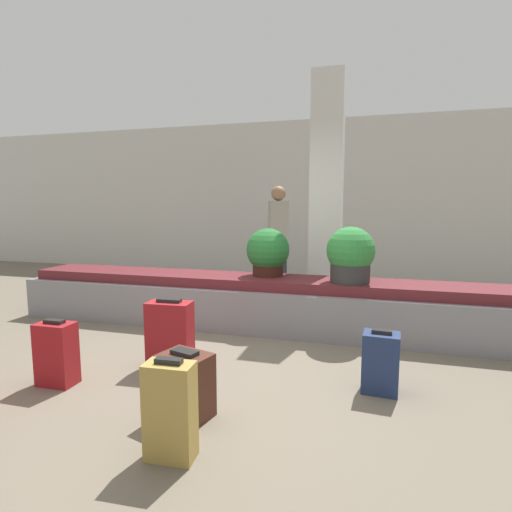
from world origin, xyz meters
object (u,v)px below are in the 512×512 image
traveler_0 (278,227)px  potted_plant_1 (350,255)px  potted_plant_0 (268,253)px  suitcase_4 (56,354)px  suitcase_0 (185,385)px  suitcase_2 (170,335)px  suitcase_1 (170,411)px  pillar (327,196)px  suitcase_3 (381,362)px

traveler_0 → potted_plant_1: bearing=-89.5°
potted_plant_0 → potted_plant_1: potted_plant_1 is taller
potted_plant_0 → traveler_0: traveler_0 is taller
suitcase_4 → traveler_0: size_ratio=0.31×
suitcase_0 → suitcase_2: suitcase_2 is taller
suitcase_1 → suitcase_4: 1.50m
suitcase_2 → suitcase_4: (-0.73, -0.56, -0.05)m
pillar → suitcase_2: pillar is taller
suitcase_0 → potted_plant_0: (0.03, 2.26, 0.67)m
suitcase_3 → suitcase_4: suitcase_4 is taller
potted_plant_0 → suitcase_4: bearing=-121.4°
suitcase_3 → traveler_0: size_ratio=0.28×
suitcase_2 → suitcase_3: (1.83, 0.02, -0.07)m
suitcase_0 → potted_plant_1: size_ratio=0.77×
suitcase_1 → traveler_0: size_ratio=0.34×
suitcase_3 → suitcase_0: bearing=-145.9°
suitcase_0 → suitcase_3: suitcase_3 is taller
suitcase_0 → suitcase_2: size_ratio=0.75×
suitcase_1 → suitcase_4: (-1.36, 0.63, -0.03)m
suitcase_3 → potted_plant_0: (-1.29, 1.50, 0.66)m
suitcase_3 → traveler_0: traveler_0 is taller
traveler_0 → potted_plant_0: bearing=-110.6°
traveler_0 → suitcase_1: bearing=-114.6°
suitcase_1 → suitcase_3: 1.70m
pillar → suitcase_4: (-1.88, -2.91, -1.34)m
pillar → suitcase_1: (-0.51, -3.54, -1.31)m
suitcase_0 → traveler_0: traveler_0 is taller
suitcase_3 → potted_plant_0: bearing=135.0°
suitcase_0 → traveler_0: bearing=110.6°
pillar → potted_plant_1: pillar is taller
pillar → suitcase_4: size_ratio=5.82×
suitcase_1 → suitcase_0: bearing=101.7°
suitcase_0 → suitcase_1: suitcase_1 is taller
suitcase_2 → potted_plant_0: 1.71m
potted_plant_1 → suitcase_0: bearing=-115.8°
suitcase_4 → potted_plant_0: 2.52m
potted_plant_1 → traveler_0: traveler_0 is taller
suitcase_4 → potted_plant_0: potted_plant_0 is taller
pillar → suitcase_0: (-0.64, -3.09, -1.37)m
suitcase_3 → suitcase_4: bearing=-163.0°
suitcase_3 → suitcase_4: size_ratio=0.92×
suitcase_1 → potted_plant_1: size_ratio=0.98×
potted_plant_0 → pillar: bearing=53.9°
suitcase_0 → traveler_0: (-0.31, 4.35, 0.86)m
pillar → suitcase_0: size_ratio=6.66×
pillar → potted_plant_0: (-0.61, -0.83, -0.70)m
suitcase_2 → suitcase_3: 1.83m
suitcase_2 → potted_plant_0: size_ratio=1.11×
suitcase_0 → potted_plant_0: 2.35m
suitcase_2 → potted_plant_1: (1.52, 1.35, 0.61)m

